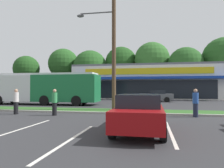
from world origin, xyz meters
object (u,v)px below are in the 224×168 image
at_px(utility_pole, 112,37).
at_px(car_3, 140,112).
at_px(car_1, 26,95).
at_px(pedestrian_by_pole, 196,103).
at_px(city_bus, 42,88).
at_px(pedestrian_near_bench, 16,101).
at_px(pedestrian_mid, 55,102).
at_px(car_0, 156,96).

bearing_deg(utility_pole, car_3, -70.14).
height_order(car_1, pedestrian_by_pole, pedestrian_by_pole).
height_order(city_bus, pedestrian_by_pole, city_bus).
bearing_deg(pedestrian_near_bench, pedestrian_mid, -122.81).
xyz_separation_m(pedestrian_by_pole, pedestrian_mid, (-8.60, -0.94, -0.01)).
bearing_deg(utility_pole, car_0, 73.72).
bearing_deg(city_bus, car_3, 132.55).
bearing_deg(pedestrian_by_pole, pedestrian_near_bench, -23.68).
xyz_separation_m(pedestrian_near_bench, pedestrian_by_pole, (11.41, 0.85, 0.01)).
bearing_deg(car_3, pedestrian_mid, 55.35).
distance_m(utility_pole, city_bus, 10.47).
bearing_deg(car_3, pedestrian_by_pole, -32.23).
bearing_deg(city_bus, pedestrian_by_pole, 153.25).
xyz_separation_m(utility_pole, car_1, (-14.21, 10.72, -4.75)).
distance_m(utility_pole, pedestrian_mid, 6.33).
distance_m(utility_pole, car_3, 8.61).
height_order(car_1, car_3, car_3).
relative_size(pedestrian_near_bench, pedestrian_mid, 1.00).
bearing_deg(pedestrian_by_pole, pedestrian_mid, -21.66).
relative_size(utility_pole, city_bus, 0.85).
bearing_deg(car_0, pedestrian_mid, 65.78).
relative_size(utility_pole, car_0, 2.44).
bearing_deg(pedestrian_mid, car_3, -120.29).
xyz_separation_m(car_3, pedestrian_near_bench, (-8.38, 3.95, 0.07)).
height_order(pedestrian_near_bench, pedestrian_mid, pedestrian_near_bench).
bearing_deg(city_bus, pedestrian_near_bench, 107.61).
xyz_separation_m(car_1, pedestrian_mid, (11.07, -13.62, 0.08)).
distance_m(utility_pole, pedestrian_by_pole, 7.45).
bearing_deg(pedestrian_by_pole, utility_pole, -47.63).
xyz_separation_m(car_0, pedestrian_near_bench, (-9.33, -14.42, 0.09)).
bearing_deg(car_0, car_3, 87.04).
bearing_deg(car_1, pedestrian_near_bench, -58.57).
bearing_deg(pedestrian_by_pole, car_1, -60.72).
xyz_separation_m(utility_pole, car_3, (2.44, -6.76, -4.74)).
height_order(utility_pole, pedestrian_near_bench, utility_pole).
height_order(city_bus, car_1, city_bus).
bearing_deg(car_1, pedestrian_mid, -50.90).
height_order(car_3, pedestrian_mid, pedestrian_mid).
relative_size(city_bus, car_1, 2.63).
distance_m(car_0, pedestrian_mid, 15.92).
bearing_deg(car_3, car_1, 43.61).
relative_size(utility_pole, car_3, 2.32).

